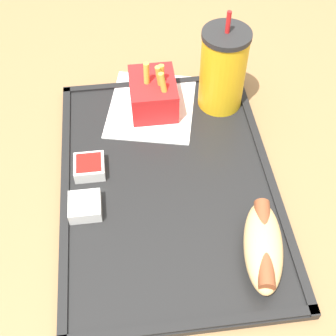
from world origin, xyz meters
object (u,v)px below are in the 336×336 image
fries_carton (153,94)px  sauce_cup_ketchup (89,167)px  hot_dog_far (263,246)px  soda_cup (223,70)px  sauce_cup_mayo (85,206)px

fries_carton → sauce_cup_ketchup: (0.13, -0.11, -0.02)m
hot_dog_far → fries_carton: 0.31m
soda_cup → sauce_cup_mayo: soda_cup is taller
soda_cup → hot_dog_far: size_ratio=1.23×
fries_carton → sauce_cup_ketchup: 0.17m
hot_dog_far → sauce_cup_ketchup: (-0.17, -0.22, -0.01)m
hot_dog_far → sauce_cup_ketchup: size_ratio=3.15×
soda_cup → sauce_cup_ketchup: 0.26m
hot_dog_far → sauce_cup_ketchup: hot_dog_far is taller
hot_dog_far → fries_carton: bearing=-159.4°
hot_dog_far → sauce_cup_ketchup: 0.28m
hot_dog_far → sauce_cup_mayo: bearing=-113.2°
fries_carton → sauce_cup_mayo: fries_carton is taller
sauce_cup_ketchup → hot_dog_far: bearing=52.6°
sauce_cup_mayo → sauce_cup_ketchup: (-0.07, 0.01, 0.00)m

